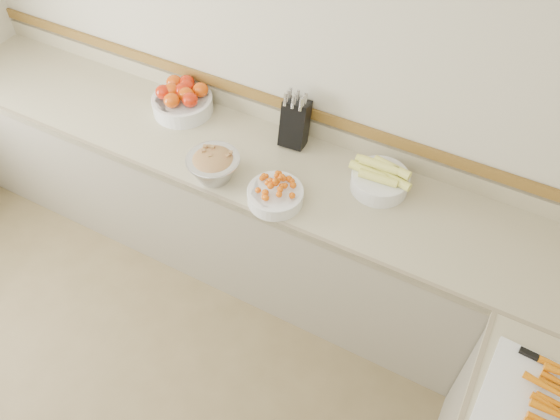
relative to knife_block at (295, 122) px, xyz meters
The scene contains 8 objects.
back_wall 0.32m from the knife_block, 145.33° to the left, with size 4.00×4.00×0.00m, color beige.
counter_back 0.64m from the knife_block, 122.90° to the right, with size 4.00×0.65×1.08m.
knife_block is the anchor object (origin of this frame).
tomato_bowl 0.69m from the knife_block, behind, with size 0.34×0.34×0.17m.
cherry_tomato_bowl 0.45m from the knife_block, 75.01° to the right, with size 0.28×0.28×0.15m.
corn_bowl 0.54m from the knife_block, 11.45° to the right, with size 0.32×0.29×0.17m.
rhubarb_bowl 0.49m from the knife_block, 118.71° to the right, with size 0.27×0.27×0.15m.
cutting_board 1.73m from the knife_block, 29.85° to the right, with size 0.52×0.42×0.07m.
Camera 1 is at (1.12, -0.10, 2.88)m, focal length 35.00 mm.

